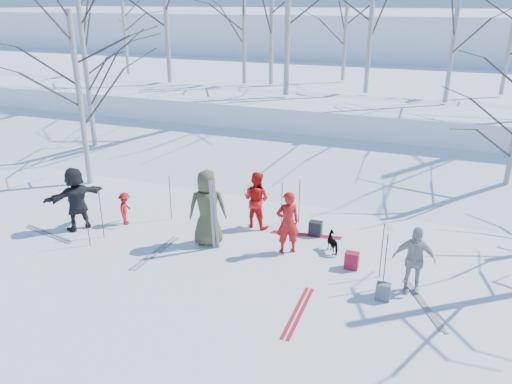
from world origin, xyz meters
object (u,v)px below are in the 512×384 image
at_px(skier_redor_behind, 256,200).
at_px(backpack_red, 352,261).
at_px(backpack_dark, 315,228).
at_px(skier_olive_center, 207,208).
at_px(skier_grey_west, 76,199).
at_px(skier_cream_east, 414,260).
at_px(backpack_grey, 383,292).
at_px(skier_red_north, 288,222).
at_px(skier_red_seated, 125,208).
at_px(dog, 334,243).

bearing_deg(skier_redor_behind, backpack_red, 165.79).
relative_size(backpack_red, backpack_dark, 1.05).
xyz_separation_m(skier_olive_center, skier_grey_west, (-3.75, -0.48, -0.11)).
bearing_deg(backpack_dark, skier_cream_east, -36.27).
bearing_deg(backpack_dark, backpack_red, -48.77).
relative_size(backpack_red, backpack_grey, 1.11).
xyz_separation_m(skier_red_north, backpack_red, (1.69, -0.26, -0.60)).
distance_m(skier_red_north, skier_redor_behind, 1.70).
xyz_separation_m(skier_cream_east, backpack_grey, (-0.52, -0.56, -0.58)).
xyz_separation_m(skier_red_north, skier_red_seated, (-4.78, -0.04, -0.34)).
height_order(skier_redor_behind, skier_cream_east, skier_redor_behind).
relative_size(skier_red_north, skier_red_seated, 1.72).
bearing_deg(backpack_red, backpack_grey, -50.68).
relative_size(skier_red_seated, skier_cream_east, 0.61).
height_order(skier_grey_west, backpack_red, skier_grey_west).
relative_size(skier_olive_center, dog, 3.34).
bearing_deg(skier_grey_west, skier_redor_behind, 142.14).
bearing_deg(skier_red_north, skier_red_seated, -32.33).
xyz_separation_m(skier_redor_behind, skier_red_seated, (-3.51, -1.18, -0.33)).
bearing_deg(skier_redor_behind, skier_red_seated, 29.64).
xyz_separation_m(skier_redor_behind, skier_cream_east, (4.35, -1.91, -0.03)).
height_order(skier_redor_behind, skier_red_seated, skier_redor_behind).
bearing_deg(skier_red_north, backpack_dark, -143.03).
distance_m(skier_olive_center, dog, 3.33).
relative_size(skier_redor_behind, skier_red_seated, 1.71).
xyz_separation_m(skier_red_north, backpack_dark, (0.43, 1.17, -0.61)).
height_order(skier_red_north, backpack_dark, skier_red_north).
bearing_deg(dog, skier_grey_west, -29.82).
bearing_deg(skier_redor_behind, skier_grey_west, 33.84).
xyz_separation_m(skier_red_seated, skier_cream_east, (7.86, -0.73, 0.30)).
relative_size(skier_red_seated, backpack_red, 2.25).
distance_m(dog, backpack_grey, 2.28).
distance_m(skier_olive_center, skier_grey_west, 3.78).
xyz_separation_m(skier_grey_west, dog, (6.92, 1.18, -0.64)).
distance_m(skier_red_seated, backpack_grey, 7.46).
relative_size(skier_redor_behind, backpack_red, 3.84).
xyz_separation_m(skier_redor_behind, backpack_grey, (3.83, -2.47, -0.62)).
height_order(skier_redor_behind, backpack_grey, skier_redor_behind).
relative_size(skier_grey_west, backpack_dark, 4.48).
bearing_deg(skier_red_seated, dog, -102.38).
distance_m(skier_cream_east, backpack_dark, 3.34).
distance_m(skier_grey_west, backpack_dark, 6.58).
bearing_deg(skier_cream_east, backpack_grey, -139.87).
distance_m(skier_cream_east, backpack_red, 1.59).
height_order(skier_cream_east, dog, skier_cream_east).
relative_size(skier_red_seated, backpack_grey, 2.49).
height_order(skier_redor_behind, backpack_dark, skier_redor_behind).
bearing_deg(skier_cream_east, skier_grey_west, 172.70).
xyz_separation_m(skier_olive_center, backpack_dark, (2.49, 1.46, -0.80)).
xyz_separation_m(skier_cream_east, skier_grey_west, (-8.89, 0.01, 0.12)).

